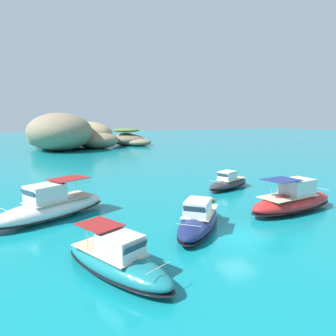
{
  "coord_description": "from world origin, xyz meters",
  "views": [
    {
      "loc": [
        -12.88,
        -17.04,
        8.39
      ],
      "look_at": [
        0.82,
        14.41,
        2.84
      ],
      "focal_mm": 32.3,
      "sensor_mm": 36.0,
      "label": 1
    }
  ],
  "objects_px": {
    "motorboat_charcoal": "(229,183)",
    "motorboat_white": "(51,207)",
    "islet_small": "(130,139)",
    "dinghy_tender": "(205,201)",
    "motorboat_teal": "(117,261)",
    "motorboat_red": "(293,201)",
    "motorboat_navy": "(199,220)",
    "islet_large": "(68,135)"
  },
  "relations": [
    {
      "from": "motorboat_charcoal",
      "to": "motorboat_white",
      "type": "relative_size",
      "value": 0.74
    },
    {
      "from": "islet_small",
      "to": "dinghy_tender",
      "type": "xyz_separation_m",
      "value": [
        -12.78,
        -70.16,
        -1.73
      ]
    },
    {
      "from": "motorboat_teal",
      "to": "motorboat_charcoal",
      "type": "bearing_deg",
      "value": 40.26
    },
    {
      "from": "dinghy_tender",
      "to": "islet_small",
      "type": "bearing_deg",
      "value": 79.68
    },
    {
      "from": "motorboat_red",
      "to": "motorboat_teal",
      "type": "relative_size",
      "value": 1.24
    },
    {
      "from": "motorboat_navy",
      "to": "motorboat_white",
      "type": "height_order",
      "value": "motorboat_white"
    },
    {
      "from": "islet_small",
      "to": "motorboat_red",
      "type": "height_order",
      "value": "islet_small"
    },
    {
      "from": "dinghy_tender",
      "to": "motorboat_charcoal",
      "type": "bearing_deg",
      "value": 36.41
    },
    {
      "from": "islet_small",
      "to": "motorboat_red",
      "type": "distance_m",
      "value": 76.16
    },
    {
      "from": "motorboat_navy",
      "to": "motorboat_red",
      "type": "relative_size",
      "value": 0.76
    },
    {
      "from": "motorboat_charcoal",
      "to": "motorboat_white",
      "type": "bearing_deg",
      "value": -170.44
    },
    {
      "from": "islet_small",
      "to": "motorboat_teal",
      "type": "bearing_deg",
      "value": -106.86
    },
    {
      "from": "islet_small",
      "to": "motorboat_red",
      "type": "bearing_deg",
      "value": -95.1
    },
    {
      "from": "islet_large",
      "to": "motorboat_charcoal",
      "type": "bearing_deg",
      "value": -78.02
    },
    {
      "from": "motorboat_charcoal",
      "to": "motorboat_teal",
      "type": "relative_size",
      "value": 0.93
    },
    {
      "from": "motorboat_navy",
      "to": "motorboat_white",
      "type": "distance_m",
      "value": 12.54
    },
    {
      "from": "motorboat_red",
      "to": "motorboat_teal",
      "type": "height_order",
      "value": "motorboat_red"
    },
    {
      "from": "islet_large",
      "to": "motorboat_red",
      "type": "distance_m",
      "value": 71.8
    },
    {
      "from": "islet_large",
      "to": "motorboat_red",
      "type": "xyz_separation_m",
      "value": [
        12.94,
        -70.56,
        -2.93
      ]
    },
    {
      "from": "motorboat_red",
      "to": "motorboat_white",
      "type": "height_order",
      "value": "motorboat_white"
    },
    {
      "from": "islet_small",
      "to": "motorboat_red",
      "type": "relative_size",
      "value": 1.65
    },
    {
      "from": "islet_small",
      "to": "motorboat_charcoal",
      "type": "xyz_separation_m",
      "value": [
        -6.86,
        -65.8,
        -1.22
      ]
    },
    {
      "from": "islet_large",
      "to": "motorboat_charcoal",
      "type": "relative_size",
      "value": 3.74
    },
    {
      "from": "motorboat_white",
      "to": "dinghy_tender",
      "type": "xyz_separation_m",
      "value": [
        14.45,
        -0.93,
        -0.8
      ]
    },
    {
      "from": "motorboat_white",
      "to": "motorboat_teal",
      "type": "height_order",
      "value": "motorboat_white"
    },
    {
      "from": "motorboat_navy",
      "to": "motorboat_red",
      "type": "distance_m",
      "value": 10.32
    },
    {
      "from": "motorboat_navy",
      "to": "motorboat_red",
      "type": "bearing_deg",
      "value": 3.98
    },
    {
      "from": "islet_small",
      "to": "motorboat_white",
      "type": "bearing_deg",
      "value": -111.47
    },
    {
      "from": "motorboat_charcoal",
      "to": "dinghy_tender",
      "type": "xyz_separation_m",
      "value": [
        -5.91,
        -4.36,
        -0.52
      ]
    },
    {
      "from": "motorboat_red",
      "to": "dinghy_tender",
      "type": "distance_m",
      "value": 8.31
    },
    {
      "from": "motorboat_red",
      "to": "motorboat_charcoal",
      "type": "distance_m",
      "value": 10.05
    },
    {
      "from": "motorboat_white",
      "to": "motorboat_red",
      "type": "bearing_deg",
      "value": -17.93
    },
    {
      "from": "islet_large",
      "to": "motorboat_red",
      "type": "bearing_deg",
      "value": -79.61
    },
    {
      "from": "motorboat_teal",
      "to": "islet_large",
      "type": "bearing_deg",
      "value": 86.39
    },
    {
      "from": "motorboat_white",
      "to": "motorboat_charcoal",
      "type": "bearing_deg",
      "value": 9.56
    },
    {
      "from": "islet_large",
      "to": "motorboat_white",
      "type": "height_order",
      "value": "islet_large"
    },
    {
      "from": "motorboat_navy",
      "to": "motorboat_charcoal",
      "type": "xyz_separation_m",
      "value": [
        10.2,
        10.77,
        -0.09
      ]
    },
    {
      "from": "motorboat_navy",
      "to": "islet_large",
      "type": "bearing_deg",
      "value": 92.12
    },
    {
      "from": "islet_large",
      "to": "motorboat_white",
      "type": "bearing_deg",
      "value": -96.71
    },
    {
      "from": "dinghy_tender",
      "to": "islet_large",
      "type": "bearing_deg",
      "value": 96.1
    },
    {
      "from": "motorboat_navy",
      "to": "motorboat_teal",
      "type": "bearing_deg",
      "value": -150.78
    },
    {
      "from": "motorboat_charcoal",
      "to": "dinghy_tender",
      "type": "bearing_deg",
      "value": -143.59
    }
  ]
}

